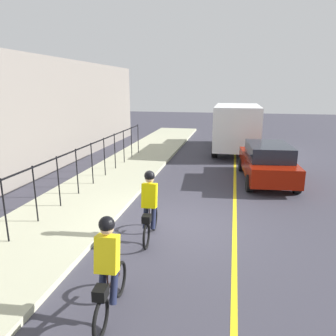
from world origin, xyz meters
The scene contains 8 objects.
ground_plane centered at (0.00, 0.00, 0.00)m, with size 80.00×80.00×0.00m, color #383742.
lane_line_centre centered at (0.00, -1.60, 0.00)m, with size 36.00×0.12×0.01m, color yellow.
sidewalk centered at (0.00, 3.40, 0.07)m, with size 40.00×3.20×0.15m, color #AFB092.
iron_fence centered at (1.00, 3.80, 1.26)m, with size 15.75×0.04×1.60m.
cyclist_lead centered at (-0.97, 0.52, 0.91)m, with size 1.71×0.38×1.83m.
cyclist_follow centered at (-3.82, 0.46, 0.91)m, with size 1.71×0.38×1.83m.
patrol_sedan centered at (5.01, -2.84, 0.82)m, with size 4.53×2.20×1.58m.
box_truck_background centered at (11.03, -1.59, 1.55)m, with size 6.72×2.57×2.78m.
Camera 1 is at (-8.13, -1.43, 3.81)m, focal length 33.92 mm.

